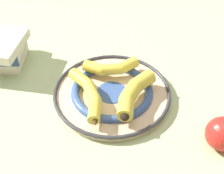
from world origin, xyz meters
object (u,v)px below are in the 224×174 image
at_px(banana_b, 89,94).
at_px(banana_c, 110,67).
at_px(banana_a, 134,92).
at_px(decorative_bowl, 112,93).
at_px(apple, 223,134).

distance_m(banana_b, banana_c, 0.11).
height_order(banana_a, banana_c, banana_a).
bearing_deg(banana_a, banana_c, -121.97).
bearing_deg(banana_c, decorative_bowl, -91.36).
bearing_deg(banana_c, banana_a, -65.33).
height_order(decorative_bowl, banana_c, banana_c).
distance_m(banana_a, banana_c, 0.12).
bearing_deg(decorative_bowl, apple, -8.22).
bearing_deg(decorative_bowl, banana_c, 119.16).
distance_m(decorative_bowl, banana_c, 0.07).
bearing_deg(banana_c, apple, -47.84).
distance_m(banana_b, apple, 0.32).
height_order(banana_c, apple, apple).
height_order(banana_a, apple, apple).
xyz_separation_m(banana_a, banana_b, (-0.10, -0.05, -0.00)).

